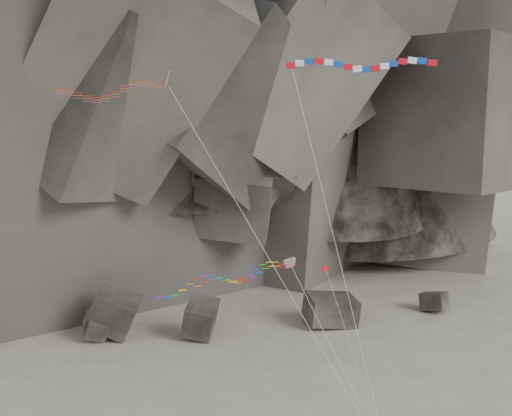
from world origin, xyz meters
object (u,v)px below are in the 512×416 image
object	(u,v)px
parafoil_kite	(222,279)
pennant_kite	(334,297)
banner_kite	(361,67)
delta_kite	(107,91)

from	to	relation	value
parafoil_kite	pennant_kite	bearing A→B (deg)	-37.74
parafoil_kite	pennant_kite	world-z (taller)	parafoil_kite
banner_kite	pennant_kite	world-z (taller)	banner_kite
pennant_kite	banner_kite	bearing A→B (deg)	8.94
banner_kite	pennant_kite	size ratio (longest dim) A/B	2.11
parafoil_kite	pennant_kite	size ratio (longest dim) A/B	1.16
delta_kite	pennant_kite	size ratio (longest dim) A/B	2.06
banner_kite	parafoil_kite	distance (m)	19.83
delta_kite	pennant_kite	world-z (taller)	delta_kite
parafoil_kite	delta_kite	bearing A→B (deg)	141.49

